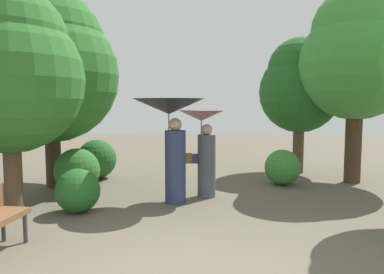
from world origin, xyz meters
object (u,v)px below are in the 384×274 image
at_px(tree_near_left, 50,65).
at_px(tree_far_back, 300,85).
at_px(tree_mid_right, 357,54).
at_px(person_left, 171,124).
at_px(tree_mid_left, 8,68).
at_px(person_right, 204,140).

xyz_separation_m(tree_near_left, tree_far_back, (6.28, 2.05, -0.37)).
bearing_deg(tree_far_back, tree_mid_right, -49.53).
bearing_deg(person_left, tree_far_back, -47.27).
bearing_deg(tree_mid_left, tree_near_left, 92.08).
distance_m(person_right, tree_far_back, 4.10).
bearing_deg(person_left, tree_mid_left, 100.37).
bearing_deg(tree_near_left, tree_mid_left, -87.92).
relative_size(person_left, tree_near_left, 0.45).
height_order(person_left, tree_far_back, tree_far_back).
relative_size(tree_near_left, tree_far_back, 1.20).
bearing_deg(person_right, tree_mid_right, -69.16).
height_order(tree_mid_left, tree_mid_right, tree_mid_right).
relative_size(tree_near_left, tree_mid_right, 0.95).
distance_m(person_left, tree_mid_left, 3.14).
bearing_deg(person_right, tree_mid_left, 105.56).
relative_size(tree_mid_left, tree_mid_right, 0.85).
bearing_deg(tree_mid_right, tree_far_back, 130.47).
height_order(person_right, tree_mid_right, tree_mid_right).
xyz_separation_m(person_right, tree_near_left, (-3.60, 0.78, 1.65)).
xyz_separation_m(tree_mid_right, tree_far_back, (-1.06, 1.24, -0.70)).
xyz_separation_m(tree_near_left, tree_mid_left, (0.07, -1.92, -0.25)).
distance_m(person_right, tree_mid_right, 4.52).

